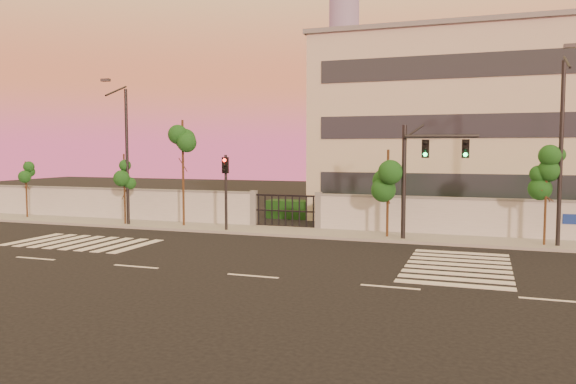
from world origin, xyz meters
name	(u,v)px	position (x,y,z in m)	size (l,w,h in m)	color
ground	(253,276)	(0.00, 0.00, 0.00)	(120.00, 120.00, 0.00)	black
sidewalk	(328,234)	(0.00, 10.50, 0.07)	(60.00, 3.00, 0.15)	gray
perimeter_wall	(337,213)	(0.10, 12.00, 1.07)	(60.00, 0.36, 2.20)	#A8ABB0
hedge_row	(365,213)	(1.17, 14.74, 0.82)	(41.00, 4.25, 1.80)	black
institutional_building	(503,127)	(9.00, 21.99, 6.16)	(24.40, 12.40, 12.25)	beige
distant_skyscraper	(344,43)	(-65.00, 280.00, 61.98)	(16.00, 16.00, 118.00)	slate
road_markings	(253,255)	(-1.58, 3.76, 0.01)	(57.00, 7.62, 0.02)	silver
street_tree_a	(26,177)	(-20.72, 10.61, 2.83)	(1.37, 1.09, 3.84)	#382314
street_tree_b	(125,173)	(-12.55, 9.94, 3.21)	(1.32, 1.05, 4.37)	#382314
street_tree_c	(183,149)	(-8.82, 10.47, 4.66)	(1.63, 1.29, 6.35)	#382314
street_tree_d	(388,173)	(3.26, 10.13, 3.40)	(1.60, 1.27, 4.62)	#382314
street_tree_e	(547,176)	(10.65, 10.03, 3.41)	(1.38, 1.10, 4.63)	#382314
traffic_signal_main	(419,168)	(4.83, 9.74, 3.69)	(3.64, 1.13, 5.84)	black
traffic_signal_secondary	(226,183)	(-5.67, 9.59, 2.75)	(0.34, 0.33, 4.33)	black
streetlight_west	(125,149)	(-12.26, 9.63, 4.64)	(0.51, 2.06, 8.58)	black
streetlight_east	(562,143)	(11.20, 9.77, 4.90)	(0.54, 2.18, 9.07)	black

